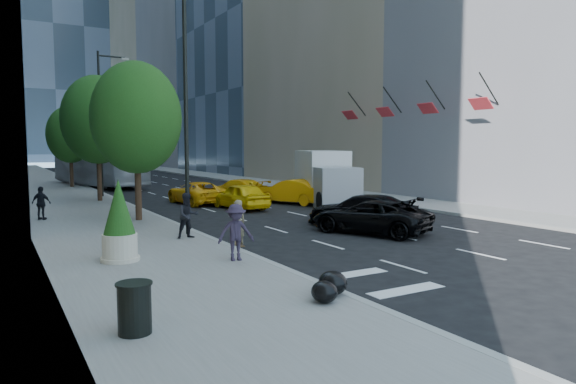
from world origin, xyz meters
TOP-DOWN VIEW (x-y plane):
  - ground at (0.00, 0.00)m, footprint 160.00×160.00m
  - sidewalk_left at (-9.00, 30.00)m, footprint 6.00×120.00m
  - sidewalk_right at (10.00, 30.00)m, footprint 4.00×120.00m
  - tower_right_far at (22.00, 98.00)m, footprint 20.00×24.00m
  - lamp_near at (-6.32, 4.00)m, footprint 2.13×0.22m
  - lamp_far at (-6.32, 22.00)m, footprint 2.13×0.22m
  - tree_near at (-7.20, 9.00)m, footprint 4.20×4.20m
  - tree_mid at (-7.20, 19.00)m, footprint 4.50×4.50m
  - tree_far at (-7.20, 32.00)m, footprint 3.90×3.90m
  - traffic_signal at (-6.40, 40.00)m, footprint 2.48×0.53m
  - facade_flags at (10.64, 10.00)m, footprint 1.85×13.30m
  - skateboarder at (-5.60, 1.21)m, footprint 0.61×0.42m
  - black_sedan_lincoln at (0.50, 1.20)m, footprint 4.19×5.56m
  - black_sedan_mercedes at (1.20, 2.65)m, footprint 4.04×5.53m
  - taxi_a at (-0.72, 11.50)m, footprint 2.10×4.57m
  - taxi_b at (3.25, 12.34)m, footprint 3.49×4.99m
  - taxi_c at (-2.00, 15.33)m, footprint 2.74×5.23m
  - taxi_d at (1.39, 16.51)m, footprint 3.27×5.22m
  - city_bus at (-4.80, 32.94)m, footprint 6.11×13.56m
  - box_truck at (5.10, 11.30)m, footprint 4.61×7.44m
  - pedestrian_a at (-6.80, 3.10)m, footprint 0.86×0.68m
  - pedestrian_b at (-11.20, 11.34)m, footprint 0.98×0.86m
  - pedestrian_c at (-6.80, -1.30)m, footprint 1.22×0.83m
  - trash_can at (-11.00, -6.00)m, footprint 0.62×0.62m
  - planter_shrub at (-9.90, 0.43)m, footprint 1.05×1.05m
  - garbage_bags at (-6.55, -5.96)m, footprint 1.15×1.11m

SIDE VIEW (x-z plane):
  - ground at x=0.00m, z-range 0.00..0.00m
  - sidewalk_left at x=-9.00m, z-range 0.00..0.15m
  - sidewalk_right at x=10.00m, z-range 0.00..0.15m
  - garbage_bags at x=-6.55m, z-range 0.14..0.70m
  - trash_can at x=-11.00m, z-range 0.15..1.08m
  - taxi_c at x=-2.00m, z-range 0.00..1.40m
  - black_sedan_lincoln at x=0.50m, z-range 0.00..1.40m
  - taxi_d at x=1.39m, z-range 0.00..1.41m
  - black_sedan_mercedes at x=1.20m, z-range 0.00..1.49m
  - taxi_a at x=-0.72m, z-range 0.00..1.52m
  - taxi_b at x=3.25m, z-range 0.00..1.56m
  - skateboarder at x=-5.60m, z-range 0.00..1.62m
  - pedestrian_b at x=-11.20m, z-range 0.15..1.74m
  - pedestrian_a at x=-6.80m, z-range 0.15..1.89m
  - pedestrian_c at x=-6.80m, z-range 0.15..1.89m
  - planter_shrub at x=-9.90m, z-range 0.09..2.60m
  - box_truck at x=5.10m, z-range 0.03..3.38m
  - city_bus at x=-4.80m, z-range 0.00..3.68m
  - traffic_signal at x=-6.40m, z-range 1.63..6.83m
  - tree_far at x=-7.20m, z-range 1.16..8.09m
  - tree_near at x=-7.20m, z-range 1.24..8.70m
  - tree_mid at x=-7.20m, z-range 1.32..9.31m
  - lamp_near at x=-6.32m, z-range 0.81..10.81m
  - lamp_far at x=-6.32m, z-range 0.81..10.81m
  - facade_flags at x=10.64m, z-range 5.16..7.21m
  - tower_right_far at x=22.00m, z-range 0.00..50.00m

